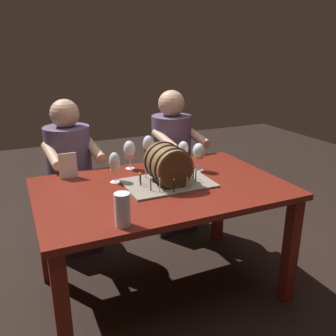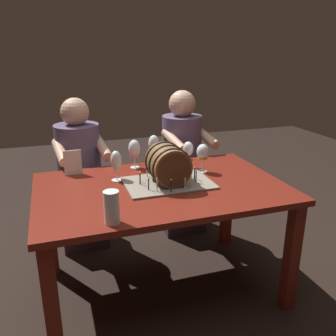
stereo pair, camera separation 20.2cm
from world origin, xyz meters
name	(u,v)px [view 1 (the left image)]	position (x,y,z in m)	size (l,w,h in m)	color
ground_plane	(162,289)	(0.00, 0.00, 0.00)	(8.00, 8.00, 0.00)	black
dining_table	(162,201)	(0.00, 0.00, 0.62)	(1.44, 0.93, 0.72)	maroon
barrel_cake	(168,167)	(0.05, 0.01, 0.83)	(0.51, 0.35, 0.24)	gray
wine_glass_rose	(130,151)	(-0.07, 0.37, 0.85)	(0.08, 0.08, 0.19)	white
wine_glass_red	(148,146)	(0.07, 0.39, 0.86)	(0.07, 0.07, 0.21)	white
wine_glass_amber	(199,152)	(0.33, 0.15, 0.85)	(0.08, 0.08, 0.19)	white
wine_glass_white	(115,163)	(-0.23, 0.17, 0.84)	(0.07, 0.07, 0.19)	white
wine_glass_empty	(183,149)	(0.27, 0.26, 0.85)	(0.07, 0.07, 0.18)	white
beer_pint	(123,211)	(-0.35, -0.38, 0.79)	(0.07, 0.07, 0.16)	white
menu_card	(68,166)	(-0.47, 0.36, 0.80)	(0.11, 0.01, 0.16)	silver
person_seated_left	(71,184)	(-0.41, 0.75, 0.53)	(0.40, 0.49, 1.16)	#372D40
person_seated_right	(171,169)	(0.41, 0.75, 0.54)	(0.40, 0.49, 1.18)	#372D40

